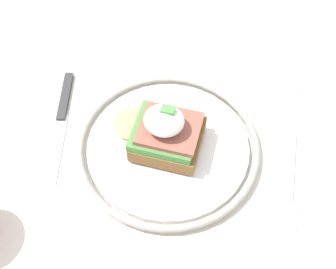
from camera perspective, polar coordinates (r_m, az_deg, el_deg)
The scene contains 5 objects.
dining_table at distance 0.66m, azimuth -1.15°, elevation -7.96°, with size 0.97×0.91×0.78m.
plate at distance 0.56m, azimuth -0.00°, elevation -1.59°, with size 0.24×0.24×0.02m.
sandwich at distance 0.53m, azimuth -0.30°, elevation 0.36°, with size 0.12×0.09×0.07m.
fork at distance 0.56m, azimuth 16.15°, elevation -6.13°, with size 0.02×0.15×0.00m.
knife at distance 0.61m, azimuth -14.21°, elevation 2.47°, with size 0.06×0.19×0.01m.
Camera 1 is at (-0.09, 0.28, 1.25)m, focal length 45.00 mm.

